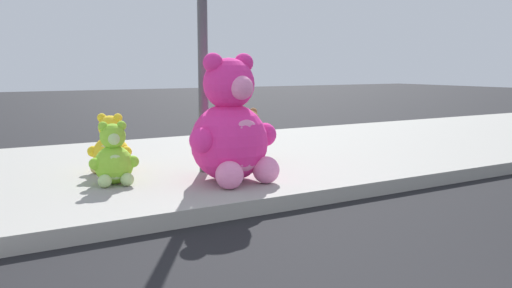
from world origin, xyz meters
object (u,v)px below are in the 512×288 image
sign_pole (202,18)px  plush_pink_large (231,131)px  plush_lime (114,159)px  plush_brown (248,139)px  plush_yellow (110,148)px

sign_pole → plush_pink_large: 1.31m
sign_pole → plush_lime: 1.79m
plush_brown → plush_lime: bearing=-163.7°
sign_pole → plush_yellow: sign_pole is taller
plush_pink_large → plush_lime: 1.21m
plush_lime → plush_pink_large: bearing=-23.3°
plush_pink_large → plush_lime: size_ratio=2.06×
sign_pole → plush_brown: (0.80, 0.42, -1.44)m
plush_lime → sign_pole: bearing=6.6°
sign_pole → plush_yellow: 1.78m
sign_pole → plush_pink_large: size_ratio=2.44×
sign_pole → plush_lime: bearing=-173.4°
plush_brown → plush_lime: (-1.85, -0.54, -0.01)m
sign_pole → plush_pink_large: bearing=-86.6°
plush_pink_large → plush_yellow: size_ratio=2.00×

